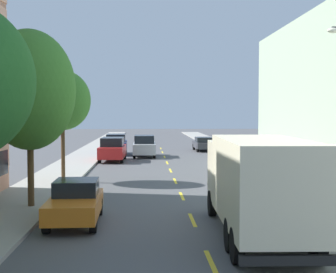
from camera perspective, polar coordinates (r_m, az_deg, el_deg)
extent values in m
plane|color=#4C4C4F|center=(35.50, 0.04, -3.51)|extent=(160.00, 160.00, 0.00)
cube|color=#99968E|center=(33.89, -11.90, -3.76)|extent=(3.20, 120.00, 0.14)
cube|color=#99968E|center=(34.61, 12.05, -3.62)|extent=(3.20, 120.00, 0.14)
cube|color=yellow|center=(12.97, 5.22, -14.83)|extent=(0.14, 2.20, 0.01)
cube|color=yellow|center=(17.77, 2.94, -9.95)|extent=(0.14, 2.20, 0.01)
cube|color=yellow|center=(22.65, 1.67, -7.15)|extent=(0.14, 2.20, 0.01)
cube|color=yellow|center=(27.58, 0.86, -5.35)|extent=(0.14, 2.20, 0.01)
cube|color=yellow|center=(32.52, 0.30, -4.09)|extent=(0.14, 2.20, 0.01)
cube|color=yellow|center=(37.49, -0.11, -3.16)|extent=(0.14, 2.20, 0.01)
cube|color=yellow|center=(42.46, -0.43, -2.45)|extent=(0.14, 2.20, 0.01)
cube|color=yellow|center=(47.43, -0.68, -1.89)|extent=(0.14, 2.20, 0.01)
cube|color=yellow|center=(52.41, -0.88, -1.44)|extent=(0.14, 2.20, 0.01)
cube|color=#1E232D|center=(22.25, -19.50, -3.11)|extent=(0.04, 2.28, 1.10)
cylinder|color=#47331E|center=(20.20, -16.15, -3.94)|extent=(0.26, 0.26, 2.90)
ellipsoid|color=#387028|center=(20.08, -16.28, 5.40)|extent=(3.70, 3.70, 4.89)
cylinder|color=#47331E|center=(27.67, -12.48, -1.73)|extent=(0.22, 0.22, 3.24)
ellipsoid|color=#387028|center=(27.59, -12.55, 4.27)|extent=(3.18, 3.18, 3.40)
ellipsoid|color=silver|center=(18.50, 19.21, 11.92)|extent=(0.44, 0.28, 0.20)
cube|color=beige|center=(14.40, 11.39, -5.30)|extent=(2.58, 5.88, 2.51)
cube|color=beige|center=(18.36, 8.65, -4.00)|extent=(2.36, 1.97, 2.20)
cube|color=black|center=(19.20, 8.21, -2.25)|extent=(2.02, 0.14, 0.97)
cube|color=black|center=(12.03, 14.30, -14.20)|extent=(2.40, 0.23, 0.24)
cylinder|color=black|center=(18.81, 11.81, -7.81)|extent=(0.31, 0.97, 0.96)
cylinder|color=black|center=(18.46, 5.32, -7.96)|extent=(0.31, 0.97, 0.96)
cylinder|color=black|center=(13.35, 17.50, -12.32)|extent=(0.31, 0.97, 0.96)
cylinder|color=black|center=(12.85, 8.27, -12.81)|extent=(0.31, 0.97, 0.96)
cylinder|color=black|center=(14.36, 16.08, -11.21)|extent=(0.31, 0.97, 0.96)
cylinder|color=black|center=(13.90, 7.52, -11.60)|extent=(0.31, 0.97, 0.96)
cube|color=silver|center=(24.72, 11.44, -4.66)|extent=(2.08, 5.33, 0.80)
cube|color=black|center=(25.76, 10.78, -2.78)|extent=(1.78, 1.62, 0.60)
cylinder|color=black|center=(26.73, 12.27, -4.97)|extent=(0.23, 0.66, 0.66)
cylinder|color=black|center=(26.30, 8.53, -5.06)|extent=(0.23, 0.66, 0.66)
cylinder|color=black|center=(23.32, 14.71, -6.14)|extent=(0.23, 0.66, 0.66)
cylinder|color=black|center=(22.83, 10.44, -6.29)|extent=(0.23, 0.66, 0.66)
cube|color=orange|center=(17.37, -11.11, -8.16)|extent=(1.83, 4.04, 0.62)
cube|color=black|center=(17.74, -10.93, -6.01)|extent=(1.57, 1.71, 0.55)
cylinder|color=black|center=(16.23, -14.40, -10.09)|extent=(0.23, 0.66, 0.66)
cylinder|color=black|center=(16.03, -8.96, -10.20)|extent=(0.23, 0.66, 0.66)
cylinder|color=black|center=(18.85, -12.90, -8.26)|extent=(0.23, 0.66, 0.66)
cylinder|color=black|center=(18.68, -8.24, -8.32)|extent=(0.23, 0.66, 0.66)
cube|color=#AD1E1E|center=(38.93, -6.66, -1.81)|extent=(2.07, 4.85, 0.90)
cube|color=black|center=(38.87, -6.67, -0.64)|extent=(1.79, 2.83, 0.70)
cylinder|color=black|center=(37.44, -8.21, -2.70)|extent=(0.24, 0.67, 0.66)
cylinder|color=black|center=(37.28, -5.56, -2.71)|extent=(0.24, 0.67, 0.66)
cylinder|color=black|center=(40.67, -7.66, -2.25)|extent=(0.24, 0.67, 0.66)
cylinder|color=black|center=(40.52, -5.22, -2.26)|extent=(0.24, 0.67, 0.66)
cube|color=#333338|center=(49.24, 4.26, -0.99)|extent=(1.90, 4.54, 0.60)
cube|color=black|center=(48.99, 4.30, -0.37)|extent=(1.63, 2.20, 0.50)
cylinder|color=black|center=(50.89, 4.89, -1.21)|extent=(0.23, 0.66, 0.66)
cylinder|color=black|center=(50.67, 3.12, -1.22)|extent=(0.23, 0.66, 0.66)
cylinder|color=black|center=(47.88, 5.46, -1.47)|extent=(0.23, 0.66, 0.66)
cylinder|color=black|center=(47.65, 3.59, -1.48)|extent=(0.23, 0.66, 0.66)
cube|color=navy|center=(45.12, -6.25, -1.17)|extent=(2.04, 4.83, 0.90)
cube|color=black|center=(45.07, -6.25, -0.15)|extent=(1.77, 2.81, 0.70)
cylinder|color=black|center=(43.58, -7.47, -1.91)|extent=(0.23, 0.66, 0.66)
cylinder|color=black|center=(43.50, -5.19, -1.91)|extent=(0.23, 0.66, 0.66)
cylinder|color=black|center=(46.82, -7.22, -1.58)|extent=(0.23, 0.66, 0.66)
cylinder|color=black|center=(46.75, -5.10, -1.57)|extent=(0.23, 0.66, 0.66)
cube|color=#B2B5BA|center=(42.58, -2.86, -1.39)|extent=(1.95, 4.80, 0.90)
cube|color=black|center=(42.53, -2.86, -0.32)|extent=(1.72, 2.78, 0.70)
cylinder|color=black|center=(41.00, -4.07, -2.19)|extent=(0.22, 0.66, 0.66)
cylinder|color=black|center=(41.00, -1.65, -2.19)|extent=(0.22, 0.66, 0.66)
cylinder|color=black|center=(44.25, -3.98, -1.82)|extent=(0.22, 0.66, 0.66)
cylinder|color=black|center=(44.25, -1.74, -1.81)|extent=(0.22, 0.66, 0.66)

